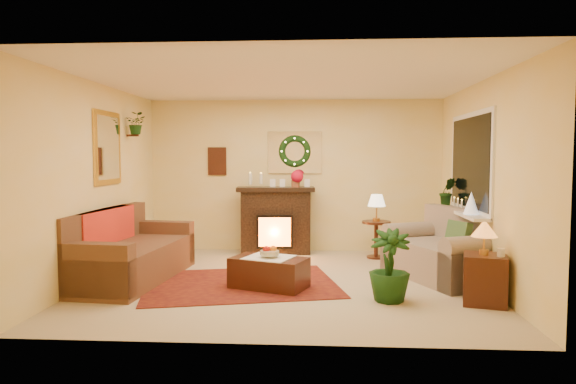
# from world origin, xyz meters

# --- Properties ---
(floor) EXTENTS (5.00, 5.00, 0.00)m
(floor) POSITION_xyz_m (0.00, 0.00, 0.00)
(floor) COLOR beige
(floor) RESTS_ON ground
(ceiling) EXTENTS (5.00, 5.00, 0.00)m
(ceiling) POSITION_xyz_m (0.00, 0.00, 2.60)
(ceiling) COLOR white
(ceiling) RESTS_ON ground
(wall_back) EXTENTS (5.00, 5.00, 0.00)m
(wall_back) POSITION_xyz_m (0.00, 2.25, 1.30)
(wall_back) COLOR #EFD88C
(wall_back) RESTS_ON ground
(wall_front) EXTENTS (5.00, 5.00, 0.00)m
(wall_front) POSITION_xyz_m (0.00, -2.25, 1.30)
(wall_front) COLOR #EFD88C
(wall_front) RESTS_ON ground
(wall_left) EXTENTS (4.50, 4.50, 0.00)m
(wall_left) POSITION_xyz_m (-2.50, 0.00, 1.30)
(wall_left) COLOR #EFD88C
(wall_left) RESTS_ON ground
(wall_right) EXTENTS (4.50, 4.50, 0.00)m
(wall_right) POSITION_xyz_m (2.50, 0.00, 1.30)
(wall_right) COLOR #EFD88C
(wall_right) RESTS_ON ground
(area_rug) EXTENTS (2.74, 2.29, 0.01)m
(area_rug) POSITION_xyz_m (-0.57, -0.18, 0.01)
(area_rug) COLOR #5E160E
(area_rug) RESTS_ON floor
(sofa) EXTENTS (1.16, 2.26, 0.94)m
(sofa) POSITION_xyz_m (-2.04, -0.04, 0.43)
(sofa) COLOR brown
(sofa) RESTS_ON floor
(red_throw) EXTENTS (0.83, 1.34, 0.02)m
(red_throw) POSITION_xyz_m (-2.07, 0.09, 0.46)
(red_throw) COLOR red
(red_throw) RESTS_ON sofa
(fireplace) EXTENTS (1.17, 0.45, 1.05)m
(fireplace) POSITION_xyz_m (-0.30, 1.93, 0.55)
(fireplace) COLOR black
(fireplace) RESTS_ON floor
(poinsettia) EXTENTS (0.21, 0.21, 0.21)m
(poinsettia) POSITION_xyz_m (0.06, 1.88, 1.30)
(poinsettia) COLOR red
(poinsettia) RESTS_ON fireplace
(mantel_candle_a) EXTENTS (0.06, 0.06, 0.19)m
(mantel_candle_a) POSITION_xyz_m (-0.73, 1.92, 1.26)
(mantel_candle_a) COLOR white
(mantel_candle_a) RESTS_ON fireplace
(mantel_candle_b) EXTENTS (0.06, 0.06, 0.17)m
(mantel_candle_b) POSITION_xyz_m (-0.55, 1.94, 1.26)
(mantel_candle_b) COLOR white
(mantel_candle_b) RESTS_ON fireplace
(mantel_mirror) EXTENTS (0.92, 0.02, 0.72)m
(mantel_mirror) POSITION_xyz_m (0.00, 2.23, 1.70)
(mantel_mirror) COLOR white
(mantel_mirror) RESTS_ON wall_back
(wreath) EXTENTS (0.55, 0.11, 0.55)m
(wreath) POSITION_xyz_m (0.00, 2.19, 1.72)
(wreath) COLOR #194719
(wreath) RESTS_ON wall_back
(wall_art) EXTENTS (0.32, 0.03, 0.48)m
(wall_art) POSITION_xyz_m (-1.35, 2.23, 1.55)
(wall_art) COLOR #381E11
(wall_art) RESTS_ON wall_back
(gold_mirror) EXTENTS (0.03, 0.84, 1.00)m
(gold_mirror) POSITION_xyz_m (-2.48, 0.30, 1.75)
(gold_mirror) COLOR gold
(gold_mirror) RESTS_ON wall_left
(hanging_plant) EXTENTS (0.33, 0.28, 0.36)m
(hanging_plant) POSITION_xyz_m (-2.34, 1.05, 1.97)
(hanging_plant) COLOR #194719
(hanging_plant) RESTS_ON wall_left
(loveseat) EXTENTS (1.49, 1.84, 0.93)m
(loveseat) POSITION_xyz_m (2.06, 0.31, 0.42)
(loveseat) COLOR #AF9E8F
(loveseat) RESTS_ON floor
(window_frame) EXTENTS (0.03, 1.86, 1.36)m
(window_frame) POSITION_xyz_m (2.48, 0.55, 1.55)
(window_frame) COLOR white
(window_frame) RESTS_ON wall_right
(window_glass) EXTENTS (0.02, 1.70, 1.22)m
(window_glass) POSITION_xyz_m (2.47, 0.55, 1.55)
(window_glass) COLOR black
(window_glass) RESTS_ON wall_right
(window_sill) EXTENTS (0.22, 1.86, 0.04)m
(window_sill) POSITION_xyz_m (2.38, 0.55, 0.87)
(window_sill) COLOR white
(window_sill) RESTS_ON wall_right
(mini_tree) EXTENTS (0.19, 0.19, 0.28)m
(mini_tree) POSITION_xyz_m (2.37, 0.09, 1.04)
(mini_tree) COLOR white
(mini_tree) RESTS_ON window_sill
(sill_plant) EXTENTS (0.30, 0.24, 0.55)m
(sill_plant) POSITION_xyz_m (2.35, 1.23, 1.08)
(sill_plant) COLOR #1D401F
(sill_plant) RESTS_ON window_sill
(side_table_round) EXTENTS (0.51, 0.51, 0.60)m
(side_table_round) POSITION_xyz_m (1.34, 1.64, 0.33)
(side_table_round) COLOR #4F2214
(side_table_round) RESTS_ON floor
(lamp_cream) EXTENTS (0.28, 0.28, 0.44)m
(lamp_cream) POSITION_xyz_m (1.34, 1.64, 0.88)
(lamp_cream) COLOR beige
(lamp_cream) RESTS_ON side_table_round
(end_table_square) EXTENTS (0.55, 0.55, 0.55)m
(end_table_square) POSITION_xyz_m (2.26, -0.87, 0.27)
(end_table_square) COLOR #3E1F13
(end_table_square) RESTS_ON floor
(lamp_tiffany) EXTENTS (0.28, 0.28, 0.41)m
(lamp_tiffany) POSITION_xyz_m (2.24, -0.88, 0.74)
(lamp_tiffany) COLOR #F5AA3F
(lamp_tiffany) RESTS_ON end_table_square
(coffee_table) EXTENTS (1.03, 0.79, 0.38)m
(coffee_table) POSITION_xyz_m (-0.19, -0.36, 0.21)
(coffee_table) COLOR black
(coffee_table) RESTS_ON floor
(fruit_bowl) EXTENTS (0.24, 0.24, 0.05)m
(fruit_bowl) POSITION_xyz_m (-0.18, -0.38, 0.45)
(fruit_bowl) COLOR beige
(fruit_bowl) RESTS_ON coffee_table
(floor_palm) EXTENTS (1.47, 1.47, 2.44)m
(floor_palm) POSITION_xyz_m (1.22, -0.83, 0.45)
(floor_palm) COLOR #143B1B
(floor_palm) RESTS_ON floor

